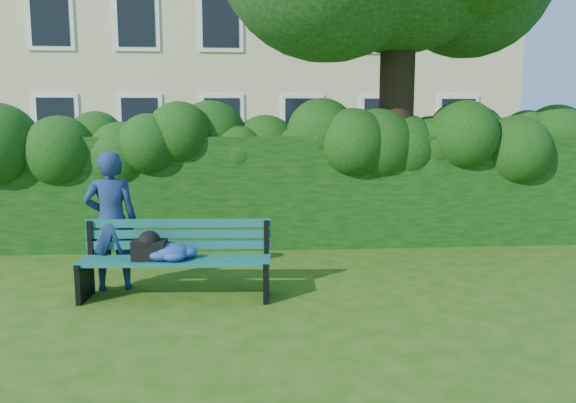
{
  "coord_description": "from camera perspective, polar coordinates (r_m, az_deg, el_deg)",
  "views": [
    {
      "loc": [
        -0.62,
        -6.98,
        2.08
      ],
      "look_at": [
        0.0,
        0.6,
        0.95
      ],
      "focal_mm": 35.0,
      "sensor_mm": 36.0,
      "label": 1
    }
  ],
  "objects": [
    {
      "name": "hedge",
      "position": [
        9.28,
        -0.8,
        1.14
      ],
      "size": [
        10.0,
        1.0,
        1.8
      ],
      "color": "black",
      "rests_on": "ground"
    },
    {
      "name": "park_bench",
      "position": [
        6.68,
        -11.77,
        -5.41
      ],
      "size": [
        2.23,
        0.69,
        0.89
      ],
      "rotation": [
        0.0,
        0.0,
        -0.06
      ],
      "color": "#0F4F43",
      "rests_on": "ground"
    },
    {
      "name": "apartment_building",
      "position": [
        21.34,
        -3.09,
        19.02
      ],
      "size": [
        16.0,
        8.08,
        12.0
      ],
      "color": "#CABA87",
      "rests_on": "ground"
    },
    {
      "name": "ground",
      "position": [
        7.31,
        0.39,
        -8.08
      ],
      "size": [
        80.0,
        80.0,
        0.0
      ],
      "primitive_type": "plane",
      "color": "#264F0F",
      "rests_on": "ground"
    },
    {
      "name": "man_reading",
      "position": [
        7.11,
        -17.52,
        -1.9
      ],
      "size": [
        0.68,
        0.51,
        1.7
      ],
      "primitive_type": "imported",
      "rotation": [
        0.0,
        0.0,
        3.31
      ],
      "color": "navy",
      "rests_on": "ground"
    }
  ]
}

